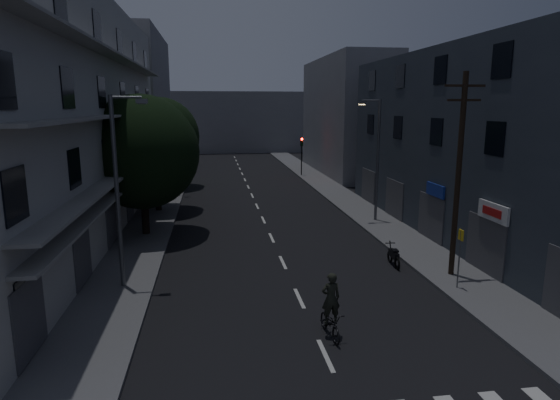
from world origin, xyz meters
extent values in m
plane|color=black|center=(0.00, 25.00, 0.00)|extent=(160.00, 160.00, 0.00)
cube|color=#565659|center=(-7.50, 25.00, 0.07)|extent=(3.00, 90.00, 0.15)
cube|color=#565659|center=(7.50, 25.00, 0.07)|extent=(3.00, 90.00, 0.15)
cube|color=beige|center=(0.00, 2.00, 0.01)|extent=(0.15, 2.00, 0.01)
cube|color=beige|center=(0.00, 6.50, 0.01)|extent=(0.15, 2.00, 0.01)
cube|color=beige|center=(0.00, 11.00, 0.01)|extent=(0.15, 2.00, 0.01)
cube|color=beige|center=(0.00, 15.50, 0.01)|extent=(0.15, 2.00, 0.01)
cube|color=beige|center=(0.00, 20.00, 0.01)|extent=(0.15, 2.00, 0.01)
cube|color=beige|center=(0.00, 24.50, 0.01)|extent=(0.15, 2.00, 0.01)
cube|color=beige|center=(0.00, 29.00, 0.01)|extent=(0.15, 2.00, 0.01)
cube|color=beige|center=(0.00, 33.50, 0.01)|extent=(0.15, 2.00, 0.01)
cube|color=beige|center=(0.00, 38.00, 0.01)|extent=(0.15, 2.00, 0.01)
cube|color=beige|center=(0.00, 42.50, 0.01)|extent=(0.15, 2.00, 0.01)
cube|color=beige|center=(0.00, 47.00, 0.01)|extent=(0.15, 2.00, 0.01)
cube|color=beige|center=(0.00, 51.50, 0.01)|extent=(0.15, 2.00, 0.01)
cube|color=beige|center=(0.00, 56.00, 0.01)|extent=(0.15, 2.00, 0.01)
cube|color=beige|center=(0.00, 60.50, 0.01)|extent=(0.15, 2.00, 0.01)
cube|color=#A5A5A0|center=(-12.00, 18.00, 7.00)|extent=(6.00, 36.00, 14.00)
cube|color=black|center=(-8.98, 3.00, 2.00)|extent=(0.06, 1.60, 1.60)
cube|color=black|center=(-8.98, 9.00, 2.00)|extent=(0.06, 1.60, 1.60)
cube|color=black|center=(-8.98, 15.00, 2.00)|extent=(0.06, 1.60, 1.60)
cube|color=black|center=(-8.98, 21.00, 2.00)|extent=(0.06, 1.60, 1.60)
cube|color=black|center=(-8.98, 27.00, 2.00)|extent=(0.06, 1.60, 1.60)
cube|color=black|center=(-8.98, 33.00, 2.00)|extent=(0.06, 1.60, 1.60)
cube|color=black|center=(-8.98, 3.00, 5.20)|extent=(0.06, 1.60, 1.60)
cube|color=black|center=(-8.98, 9.00, 5.20)|extent=(0.06, 1.60, 1.60)
cube|color=black|center=(-8.98, 15.00, 5.20)|extent=(0.06, 1.60, 1.60)
cube|color=black|center=(-8.98, 21.00, 5.20)|extent=(0.06, 1.60, 1.60)
cube|color=black|center=(-8.98, 27.00, 5.20)|extent=(0.06, 1.60, 1.60)
cube|color=black|center=(-8.98, 33.00, 5.20)|extent=(0.06, 1.60, 1.60)
cube|color=black|center=(-8.98, 3.00, 8.40)|extent=(0.06, 1.60, 1.60)
cube|color=black|center=(-8.98, 9.00, 8.40)|extent=(0.06, 1.60, 1.60)
cube|color=black|center=(-8.98, 15.00, 8.40)|extent=(0.06, 1.60, 1.60)
cube|color=black|center=(-8.98, 21.00, 8.40)|extent=(0.06, 1.60, 1.60)
cube|color=black|center=(-8.98, 27.00, 8.40)|extent=(0.06, 1.60, 1.60)
cube|color=black|center=(-8.98, 33.00, 8.40)|extent=(0.06, 1.60, 1.60)
cube|color=black|center=(-8.98, 9.00, 11.60)|extent=(0.06, 1.60, 1.60)
cube|color=black|center=(-8.98, 15.00, 11.60)|extent=(0.06, 1.60, 1.60)
cube|color=black|center=(-8.98, 21.00, 11.60)|extent=(0.06, 1.60, 1.60)
cube|color=black|center=(-8.98, 27.00, 11.60)|extent=(0.06, 1.60, 1.60)
cube|color=black|center=(-8.98, 33.00, 11.60)|extent=(0.06, 1.60, 1.60)
cube|color=gray|center=(-8.50, 18.00, 4.00)|extent=(1.00, 32.40, 0.12)
cube|color=gray|center=(-8.50, 18.00, 7.20)|extent=(1.00, 32.40, 0.12)
cube|color=gray|center=(-8.50, 18.00, 10.40)|extent=(1.00, 32.40, 0.12)
cube|color=gray|center=(-8.60, 18.00, 3.10)|extent=(0.80, 32.40, 0.12)
cube|color=#424247|center=(-8.97, 3.00, 1.40)|extent=(0.06, 2.40, 2.40)
cube|color=#424247|center=(-8.97, 9.00, 1.40)|extent=(0.06, 2.40, 2.40)
cube|color=#424247|center=(-8.97, 15.00, 1.40)|extent=(0.06, 2.40, 2.40)
cube|color=#424247|center=(-8.97, 21.00, 1.40)|extent=(0.06, 2.40, 2.40)
cube|color=#424247|center=(-8.97, 27.00, 1.40)|extent=(0.06, 2.40, 2.40)
cube|color=#424247|center=(-8.97, 33.00, 1.40)|extent=(0.06, 2.40, 2.40)
cube|color=#2D343D|center=(12.00, 14.00, 5.50)|extent=(6.00, 28.00, 11.00)
cube|color=black|center=(8.98, 8.00, 6.30)|extent=(0.06, 1.40, 1.50)
cube|color=black|center=(8.98, 13.50, 6.30)|extent=(0.06, 1.40, 1.50)
cube|color=black|center=(8.98, 19.00, 6.30)|extent=(0.06, 1.40, 1.50)
cube|color=black|center=(8.98, 24.50, 6.30)|extent=(0.06, 1.40, 1.50)
cube|color=black|center=(8.98, 8.00, 9.60)|extent=(0.06, 1.40, 1.50)
cube|color=black|center=(8.98, 13.50, 9.60)|extent=(0.06, 1.40, 1.50)
cube|color=black|center=(8.98, 19.00, 9.60)|extent=(0.06, 1.40, 1.50)
cube|color=black|center=(8.98, 24.50, 9.60)|extent=(0.06, 1.40, 1.50)
cube|color=#424247|center=(8.97, 8.00, 1.40)|extent=(0.06, 3.00, 2.60)
cube|color=#424247|center=(8.97, 13.50, 1.40)|extent=(0.06, 3.00, 2.60)
cube|color=#424247|center=(8.97, 19.00, 1.40)|extent=(0.06, 3.00, 2.60)
cube|color=#424247|center=(8.97, 24.50, 1.40)|extent=(0.06, 3.00, 2.60)
cube|color=silver|center=(8.90, 7.50, 3.10)|extent=(0.12, 2.20, 0.80)
cube|color=#B21414|center=(8.82, 7.50, 3.10)|extent=(0.02, 1.40, 0.36)
cube|color=navy|center=(8.90, 13.00, 3.10)|extent=(0.12, 2.00, 0.70)
cube|color=slate|center=(-12.00, 48.00, 8.00)|extent=(6.00, 20.00, 16.00)
cube|color=slate|center=(12.00, 42.00, 6.50)|extent=(6.00, 20.00, 13.00)
cube|color=slate|center=(0.00, 70.00, 5.00)|extent=(24.00, 8.00, 10.00)
cylinder|color=black|center=(-7.44, 17.08, 2.38)|extent=(0.44, 0.44, 4.46)
sphere|color=black|center=(-7.44, 17.08, 5.06)|extent=(6.70, 6.70, 6.70)
sphere|color=black|center=(-6.44, 17.92, 5.90)|extent=(4.69, 4.69, 4.69)
sphere|color=black|center=(-8.28, 16.42, 5.56)|extent=(4.35, 4.35, 4.35)
cylinder|color=black|center=(-7.40, 23.64, 2.07)|extent=(0.44, 0.44, 3.84)
sphere|color=black|center=(-7.40, 23.64, 4.37)|extent=(5.78, 5.78, 5.78)
sphere|color=black|center=(-6.53, 24.36, 5.09)|extent=(4.04, 4.04, 4.04)
sphere|color=black|center=(-8.12, 23.06, 4.80)|extent=(3.75, 3.75, 3.75)
cylinder|color=black|center=(-7.51, 34.19, 2.11)|extent=(0.44, 0.44, 3.93)
sphere|color=black|center=(-7.51, 34.19, 4.47)|extent=(5.87, 5.87, 5.87)
sphere|color=black|center=(-6.63, 34.92, 5.20)|extent=(4.11, 4.11, 4.11)
sphere|color=black|center=(-8.25, 33.60, 4.91)|extent=(3.81, 3.81, 3.81)
cylinder|color=black|center=(6.42, 39.63, 1.75)|extent=(0.12, 0.12, 3.20)
cube|color=black|center=(6.42, 39.63, 3.80)|extent=(0.28, 0.22, 0.90)
sphere|color=#FF0C05|center=(6.42, 39.48, 4.13)|extent=(0.22, 0.22, 0.22)
sphere|color=#3F330C|center=(6.42, 39.48, 3.83)|extent=(0.22, 0.22, 0.22)
sphere|color=black|center=(6.42, 39.48, 3.53)|extent=(0.22, 0.22, 0.22)
cylinder|color=black|center=(-6.58, 39.51, 1.75)|extent=(0.12, 0.12, 3.20)
cube|color=black|center=(-6.58, 39.51, 3.80)|extent=(0.28, 0.22, 0.90)
sphere|color=black|center=(-6.58, 39.36, 4.13)|extent=(0.22, 0.22, 0.22)
sphere|color=#3F330C|center=(-6.58, 39.36, 3.83)|extent=(0.22, 0.22, 0.22)
sphere|color=#0CFF26|center=(-6.58, 39.36, 3.53)|extent=(0.22, 0.22, 0.22)
cylinder|color=#585B60|center=(-7.29, 8.62, 4.15)|extent=(0.18, 0.18, 8.00)
cylinder|color=#585B60|center=(-6.69, 8.62, 8.05)|extent=(1.20, 0.10, 0.10)
cube|color=#585B60|center=(-6.09, 8.62, 7.90)|extent=(0.45, 0.25, 0.18)
cube|color=#4C4C4C|center=(-6.09, 8.62, 7.80)|extent=(0.35, 0.18, 0.04)
cylinder|color=#58595F|center=(7.46, 18.43, 4.15)|extent=(0.18, 0.18, 8.00)
cylinder|color=#58595F|center=(6.86, 18.43, 8.05)|extent=(1.20, 0.10, 0.10)
cube|color=#58595F|center=(6.26, 18.43, 7.90)|extent=(0.45, 0.25, 0.18)
cube|color=#FFD88C|center=(6.26, 18.43, 7.80)|extent=(0.35, 0.18, 0.04)
cylinder|color=#56575D|center=(-7.42, 30.04, 4.15)|extent=(0.18, 0.18, 8.00)
cylinder|color=#56575D|center=(-6.82, 30.04, 8.05)|extent=(1.20, 0.10, 0.10)
cube|color=#56575D|center=(-6.22, 30.04, 7.90)|extent=(0.45, 0.25, 0.18)
cube|color=#4C4C4C|center=(-6.22, 30.04, 7.80)|extent=(0.35, 0.18, 0.04)
cylinder|color=black|center=(7.33, 7.90, 4.65)|extent=(0.24, 0.24, 9.00)
cube|color=black|center=(7.33, 7.90, 8.55)|extent=(1.80, 0.10, 0.10)
cube|color=black|center=(7.33, 7.90, 7.95)|extent=(1.50, 0.10, 0.10)
cylinder|color=#595B60|center=(6.78, 6.34, 1.40)|extent=(0.06, 0.06, 2.50)
cube|color=yellow|center=(6.78, 6.34, 2.45)|extent=(0.05, 0.35, 0.45)
torus|color=black|center=(5.29, 9.24, 0.28)|extent=(0.14, 0.66, 0.65)
torus|color=black|center=(5.35, 10.34, 0.28)|extent=(0.14, 0.66, 0.65)
cube|color=black|center=(5.32, 9.79, 0.57)|extent=(0.29, 1.02, 0.32)
cube|color=black|center=(5.31, 9.65, 0.81)|extent=(0.30, 0.43, 0.09)
cylinder|color=black|center=(5.35, 10.29, 0.69)|extent=(0.08, 0.40, 0.77)
cube|color=black|center=(5.35, 10.38, 0.97)|extent=(0.51, 0.07, 0.04)
imported|color=black|center=(0.45, 3.21, 0.47)|extent=(0.81, 1.85, 0.94)
imported|color=black|center=(0.45, 3.21, 1.37)|extent=(0.70, 0.50, 1.81)
camera|label=1|loc=(-3.35, -11.10, 7.71)|focal=30.00mm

